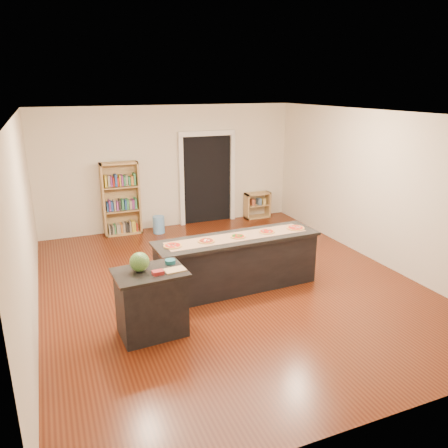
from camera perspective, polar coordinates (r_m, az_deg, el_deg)
name	(u,v)px	position (r m, az deg, el deg)	size (l,w,h in m)	color
room	(229,204)	(7.00, 0.62, 2.66)	(6.00, 7.00, 2.80)	beige
doorway	(207,173)	(10.51, -2.21, 6.61)	(1.40, 0.09, 2.21)	black
kitchen_island	(237,262)	(7.15, 1.75, -5.05)	(2.71, 0.73, 0.89)	black
side_counter	(151,303)	(5.96, -9.47, -10.09)	(0.92, 0.67, 0.91)	black
bookshelf	(121,199)	(9.93, -13.29, 3.21)	(0.81, 0.29, 1.63)	tan
low_shelf	(257,205)	(11.07, 4.37, 2.47)	(0.65, 0.28, 0.65)	tan
waste_bin	(159,225)	(10.01, -8.52, -0.08)	(0.27, 0.27, 0.39)	#609CD7
kraft_paper	(237,237)	(7.00, 1.76, -1.66)	(2.35, 0.42, 0.00)	#896347
watermelon	(140,262)	(5.75, -10.98, -4.88)	(0.26, 0.26, 0.26)	#144214
cutting_board	(175,270)	(5.74, -6.44, -5.99)	(0.27, 0.18, 0.02)	tan
package_red	(158,273)	(5.65, -8.63, -6.29)	(0.14, 0.10, 0.05)	maroon
package_teal	(170,262)	(5.96, -7.04, -4.89)	(0.14, 0.14, 0.05)	#195966
pizza_a	(173,246)	(6.62, -6.71, -2.82)	(0.30, 0.30, 0.02)	#B39145
pizza_b	(206,241)	(6.78, -2.33, -2.21)	(0.28, 0.28, 0.02)	#B39145
pizza_c	(238,236)	(6.98, 1.84, -1.63)	(0.26, 0.26, 0.02)	#B39145
pizza_d	(267,232)	(7.24, 5.61, -0.99)	(0.27, 0.27, 0.02)	#B39145
pizza_e	(296,228)	(7.49, 9.32, -0.51)	(0.31, 0.31, 0.02)	#B39145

